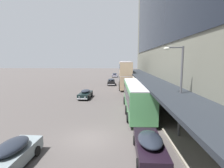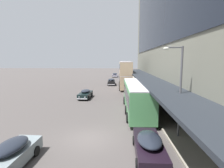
{
  "view_description": "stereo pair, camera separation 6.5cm",
  "coord_description": "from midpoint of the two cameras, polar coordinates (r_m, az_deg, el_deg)",
  "views": [
    {
      "loc": [
        2.13,
        -12.79,
        6.06
      ],
      "look_at": [
        1.08,
        18.42,
        1.8
      ],
      "focal_mm": 28.0,
      "sensor_mm": 36.0,
      "label": 1
    },
    {
      "loc": [
        2.19,
        -12.79,
        6.06
      ],
      "look_at": [
        1.08,
        18.42,
        1.8
      ],
      "focal_mm": 28.0,
      "sensor_mm": 36.0,
      "label": 2
    }
  ],
  "objects": [
    {
      "name": "sedan_second_near",
      "position": [
        43.3,
        -0.15,
        0.78
      ],
      "size": [
        2.02,
        5.01,
        1.61
      ],
      "color": "black",
      "rests_on": "ground"
    },
    {
      "name": "transit_bus_kerbside_far",
      "position": [
        38.16,
        4.37,
        3.34
      ],
      "size": [
        2.68,
        10.87,
        5.79
      ],
      "color": "tan",
      "rests_on": "ground"
    },
    {
      "name": "ground",
      "position": [
        14.32,
        -7.16,
        -17.34
      ],
      "size": [
        240.0,
        240.0,
        0.0
      ],
      "primitive_type": "plane",
      "color": "#4B4543"
    },
    {
      "name": "sedan_far_back",
      "position": [
        11.89,
        12.09,
        -18.96
      ],
      "size": [
        1.92,
        4.96,
        1.51
      ],
      "color": "black",
      "rests_on": "ground"
    },
    {
      "name": "sedan_trailing_near",
      "position": [
        12.01,
        -30.18,
        -19.54
      ],
      "size": [
        1.89,
        4.83,
        1.54
      ],
      "color": "gray",
      "rests_on": "ground"
    },
    {
      "name": "sedan_lead_mid",
      "position": [
        28.4,
        -8.59,
        -3.2
      ],
      "size": [
        1.91,
        4.5,
        1.4
      ],
      "color": "black",
      "rests_on": "ground"
    },
    {
      "name": "transit_bus_kerbside_rear",
      "position": [
        65.82,
        3.67,
        4.15
      ],
      "size": [
        2.92,
        10.87,
        3.36
      ],
      "color": "#345F93",
      "rests_on": "ground"
    },
    {
      "name": "street_lamp",
      "position": [
        14.17,
        20.98,
        -0.33
      ],
      "size": [
        1.5,
        0.28,
        6.95
      ],
      "color": "#4C4C51",
      "rests_on": "sidewalk_kerb"
    },
    {
      "name": "sedan_trailing_mid",
      "position": [
        63.49,
        0.95,
        2.96
      ],
      "size": [
        2.04,
        4.3,
        1.49
      ],
      "color": "gray",
      "rests_on": "ground"
    },
    {
      "name": "pedestrian_at_kerb",
      "position": [
        20.36,
        14.69,
        -6.36
      ],
      "size": [
        0.33,
        0.61,
        1.86
      ],
      "color": "#212B43",
      "rests_on": "sidewalk_kerb"
    },
    {
      "name": "transit_bus_kerbside_front",
      "position": [
        20.52,
        8.13,
        -3.81
      ],
      "size": [
        2.8,
        11.18,
        3.45
      ],
      "color": "#50965A",
      "rests_on": "ground"
    }
  ]
}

